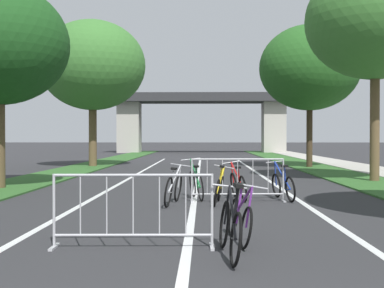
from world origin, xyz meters
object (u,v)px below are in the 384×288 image
(tree_right_cypress_far, at_px, (310,68))
(bicycle_purple_0, at_px, (240,218))
(crowd_barrier_nearest, at_px, (133,211))
(bicycle_green_6, at_px, (196,184))
(tree_left_oak_mid, at_px, (93,66))
(bicycle_blue_5, at_px, (283,186))
(tree_right_oak_near, at_px, (375,21))
(bicycle_red_2, at_px, (238,185))
(bicycle_black_4, at_px, (230,228))
(crowd_barrier_second, at_px, (238,180))
(bicycle_silver_3, at_px, (174,188))
(bicycle_yellow_1, at_px, (219,189))

(tree_right_cypress_far, xyz_separation_m, bicycle_purple_0, (-4.89, -18.62, -4.76))
(crowd_barrier_nearest, distance_m, bicycle_purple_0, 1.61)
(bicycle_purple_0, distance_m, bicycle_green_6, 5.34)
(tree_left_oak_mid, bearing_deg, bicycle_blue_5, -60.73)
(bicycle_blue_5, bearing_deg, tree_right_oak_near, 41.49)
(bicycle_red_2, relative_size, bicycle_green_6, 1.06)
(tree_left_oak_mid, height_order, tree_right_cypress_far, tree_left_oak_mid)
(bicycle_black_4, bearing_deg, crowd_barrier_nearest, 154.18)
(crowd_barrier_nearest, relative_size, crowd_barrier_second, 1.00)
(tree_left_oak_mid, bearing_deg, bicycle_green_6, -67.78)
(crowd_barrier_nearest, xyz_separation_m, crowd_barrier_second, (1.83, 5.24, 0.00))
(bicycle_red_2, bearing_deg, bicycle_blue_5, -11.18)
(bicycle_silver_3, bearing_deg, tree_right_oak_near, 50.89)
(tree_right_oak_near, xyz_separation_m, crowd_barrier_nearest, (-6.97, -10.74, -5.10))
(tree_right_cypress_far, xyz_separation_m, crowd_barrier_nearest, (-6.43, -19.05, -4.60))
(tree_left_oak_mid, relative_size, crowd_barrier_second, 3.34)
(tree_left_oak_mid, distance_m, bicycle_green_6, 15.77)
(bicycle_silver_3, bearing_deg, tree_right_cypress_far, 75.43)
(bicycle_purple_0, xyz_separation_m, bicycle_blue_5, (1.45, 5.16, 0.00))
(bicycle_silver_3, bearing_deg, bicycle_yellow_1, 14.69)
(bicycle_black_4, distance_m, bicycle_green_6, 6.26)
(tree_right_oak_near, distance_m, bicycle_green_6, 9.52)
(tree_left_oak_mid, relative_size, bicycle_green_6, 4.73)
(bicycle_black_4, height_order, bicycle_green_6, bicycle_green_6)
(crowd_barrier_second, bearing_deg, bicycle_blue_5, 17.24)
(bicycle_red_2, distance_m, bicycle_silver_3, 1.85)
(tree_left_oak_mid, xyz_separation_m, crowd_barrier_nearest, (4.85, -19.58, -4.83))
(bicycle_black_4, bearing_deg, crowd_barrier_second, 80.24)
(bicycle_purple_0, distance_m, bicycle_silver_3, 4.39)
(tree_left_oak_mid, bearing_deg, crowd_barrier_nearest, -76.08)
(tree_right_oak_near, xyz_separation_m, bicycle_yellow_1, (-5.62, -5.98, -5.27))
(tree_right_oak_near, height_order, crowd_barrier_nearest, tree_right_oak_near)
(bicycle_yellow_1, height_order, bicycle_silver_3, bicycle_silver_3)
(crowd_barrier_nearest, relative_size, bicycle_black_4, 1.32)
(bicycle_red_2, xyz_separation_m, bicycle_silver_3, (-1.56, -1.00, 0.02))
(crowd_barrier_second, height_order, bicycle_purple_0, crowd_barrier_second)
(bicycle_yellow_1, height_order, bicycle_blue_5, bicycle_blue_5)
(bicycle_red_2, distance_m, bicycle_black_4, 6.18)
(bicycle_silver_3, relative_size, bicycle_black_4, 1.02)
(crowd_barrier_second, bearing_deg, bicycle_green_6, 154.75)
(crowd_barrier_second, height_order, bicycle_black_4, crowd_barrier_second)
(bicycle_blue_5, bearing_deg, bicycle_red_2, 166.75)
(tree_right_oak_near, height_order, crowd_barrier_second, tree_right_oak_near)
(bicycle_green_6, bearing_deg, bicycle_yellow_1, -72.26)
(tree_left_oak_mid, distance_m, bicycle_red_2, 16.25)
(crowd_barrier_nearest, bearing_deg, bicycle_red_2, 71.72)
(tree_right_oak_near, xyz_separation_m, bicycle_blue_5, (-3.99, -5.15, -5.27))
(crowd_barrier_second, distance_m, bicycle_blue_5, 1.22)
(bicycle_blue_5, bearing_deg, bicycle_yellow_1, -163.56)
(tree_right_oak_near, distance_m, bicycle_silver_3, 10.45)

